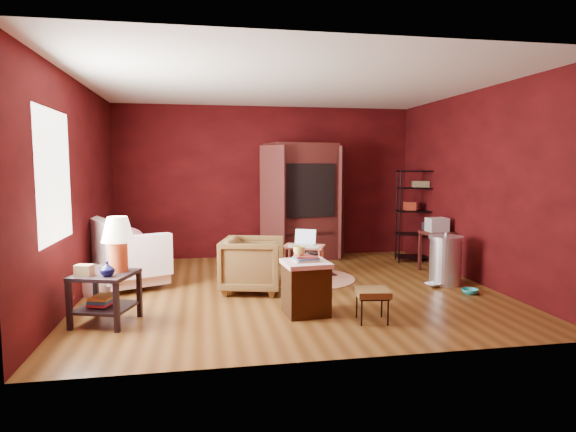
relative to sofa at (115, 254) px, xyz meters
name	(u,v)px	position (x,y,z in m)	size (l,w,h in m)	color
room	(288,188)	(2.46, -1.01, 1.02)	(5.54, 5.04, 2.84)	brown
sofa	(115,254)	(0.00, 0.00, 0.00)	(1.97, 0.57, 0.77)	white
armchair	(253,262)	(1.97, -1.03, 0.02)	(0.79, 0.74, 0.81)	black
pet_bowl_steel	(433,279)	(4.49, -1.25, -0.28)	(0.22, 0.05, 0.22)	silver
pet_bowl_turquoise	(470,286)	(4.81, -1.68, -0.28)	(0.21, 0.07, 0.21)	#27ADB6
vase	(107,269)	(0.31, -2.25, 0.25)	(0.15, 0.16, 0.15)	#0D0E41
mug	(299,250)	(2.39, -2.14, 0.37)	(0.13, 0.11, 0.13)	#FFFC7C
side_table	(112,259)	(0.32, -2.05, 0.31)	(0.74, 0.74, 1.16)	black
sofa_cushions	(116,252)	(0.02, -0.05, 0.05)	(1.63, 2.26, 0.89)	white
hamper	(306,287)	(2.46, -2.14, -0.06)	(0.54, 0.54, 0.71)	#3F210E
footstool	(372,293)	(3.12, -2.54, -0.07)	(0.40, 0.40, 0.36)	black
rug_round	(308,278)	(2.87, -0.47, -0.38)	(1.64, 1.64, 0.01)	beige
rug_oriental	(290,273)	(2.66, -0.06, -0.37)	(1.38, 1.04, 0.01)	#51151E
laptop_desk	(304,249)	(2.80, -0.45, 0.07)	(0.71, 0.62, 0.74)	#FF9174
tv_armoire	(302,200)	(3.08, 1.05, 0.71)	(1.62, 1.09, 2.11)	#4C1715
wire_shelving	(420,212)	(5.12, 0.51, 0.51)	(0.85, 0.50, 1.63)	black
small_stand	(437,232)	(4.99, -0.37, 0.27)	(0.45, 0.45, 0.88)	#4C1715
trash_can	(445,260)	(4.74, -1.14, -0.03)	(0.61, 0.61, 0.76)	white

